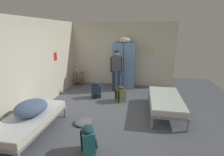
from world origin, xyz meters
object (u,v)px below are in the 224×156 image
bed_left_front (29,120)px  bed_right (166,100)px  water_bottle (77,70)px  lotion_bottle (80,71)px  shelf_unit (79,77)px  bedding_heap (31,108)px  locker_bank (124,64)px  clothes_pile_grey (83,122)px  backpack_teal (89,140)px  backpack_olive (121,94)px  backpack_navy (96,91)px  person_traveler (116,67)px

bed_left_front → bed_right: (3.18, 1.67, 0.00)m
water_bottle → lotion_bottle: water_bottle is taller
shelf_unit → bedding_heap: bearing=-85.7°
locker_bank → bed_left_front: bearing=-114.4°
shelf_unit → bed_left_front: size_ratio=0.30×
bed_left_front → clothes_pile_grey: 1.27m
shelf_unit → backpack_teal: shelf_unit is taller
water_bottle → backpack_olive: 2.64m
backpack_olive → backpack_teal: 2.58m
bedding_heap → backpack_navy: bedding_heap is taller
clothes_pile_grey → backpack_teal: bearing=-64.0°
bed_left_front → backpack_navy: (0.90, 2.43, -0.12)m
lotion_bottle → clothes_pile_grey: (1.20, -3.04, -0.59)m
person_traveler → backpack_teal: 3.59m
bed_right → water_bottle: 4.10m
bedding_heap → lotion_bottle: (-0.20, 3.63, -0.01)m
water_bottle → bed_right: bearing=-30.9°
person_traveler → backpack_teal: (-0.02, -3.52, -0.71)m
bed_left_front → bedding_heap: size_ratio=2.37×
backpack_teal → backpack_navy: same height
locker_bank → person_traveler: size_ratio=1.29×
backpack_teal → backpack_navy: (-0.59, 2.72, 0.00)m
shelf_unit → bed_right: (3.43, -2.08, 0.04)m
backpack_olive → backpack_navy: same height
bed_left_front → backpack_teal: (1.49, -0.29, -0.12)m
bed_right → backpack_olive: backpack_olive is taller
bedding_heap → clothes_pile_grey: bedding_heap is taller
locker_bank → shelf_unit: 2.08m
lotion_bottle → backpack_olive: 2.48m
shelf_unit → lotion_bottle: (0.07, -0.04, 0.29)m
bedding_heap → clothes_pile_grey: 1.30m
bedding_heap → backpack_navy: (0.87, 2.34, -0.39)m
bed_left_front → bed_right: same height
person_traveler → lotion_bottle: person_traveler is taller
person_traveler → shelf_unit: bearing=163.5°
lotion_bottle → shelf_unit: bearing=150.3°
locker_bank → bedding_heap: 4.13m
clothes_pile_grey → locker_bank: bearing=77.3°
bed_left_front → backpack_teal: bearing=-11.0°
locker_bank → shelf_unit: locker_bank is taller
water_bottle → backpack_teal: (1.82, -4.06, -0.42)m
bed_right → bedding_heap: (-3.16, -1.59, 0.27)m
backpack_olive → bedding_heap: bearing=-129.1°
backpack_navy → bed_right: bearing=-18.3°
bed_left_front → bedding_heap: (0.02, 0.08, 0.27)m
locker_bank → bed_left_front: (-1.74, -3.83, -0.59)m
bedding_heap → shelf_unit: bearing=94.3°
bed_left_front → backpack_teal: backpack_teal is taller
bed_right → clothes_pile_grey: bearing=-155.1°
backpack_teal → clothes_pile_grey: 1.09m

